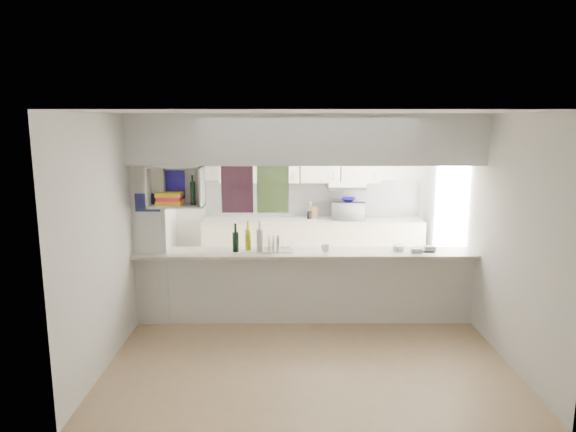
{
  "coord_description": "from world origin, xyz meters",
  "views": [
    {
      "loc": [
        -0.24,
        -6.18,
        2.52
      ],
      "look_at": [
        -0.21,
        0.5,
        1.27
      ],
      "focal_mm": 32.0,
      "sensor_mm": 36.0,
      "label": 1
    }
  ],
  "objects_px": {
    "bowl": "(348,199)",
    "wine_bottles": "(248,240)",
    "dish_rack": "(276,244)",
    "microwave": "(349,210)"
  },
  "relations": [
    {
      "from": "microwave",
      "to": "wine_bottles",
      "type": "bearing_deg",
      "value": 63.62
    },
    {
      "from": "bowl",
      "to": "dish_rack",
      "type": "relative_size",
      "value": 0.58
    },
    {
      "from": "bowl",
      "to": "microwave",
      "type": "bearing_deg",
      "value": -70.81
    },
    {
      "from": "microwave",
      "to": "bowl",
      "type": "relative_size",
      "value": 2.23
    },
    {
      "from": "bowl",
      "to": "wine_bottles",
      "type": "bearing_deg",
      "value": -125.24
    },
    {
      "from": "bowl",
      "to": "wine_bottles",
      "type": "relative_size",
      "value": 0.62
    },
    {
      "from": "wine_bottles",
      "to": "microwave",
      "type": "bearing_deg",
      "value": 54.22
    },
    {
      "from": "bowl",
      "to": "wine_bottles",
      "type": "height_order",
      "value": "wine_bottles"
    },
    {
      "from": "microwave",
      "to": "dish_rack",
      "type": "relative_size",
      "value": 1.3
    },
    {
      "from": "dish_rack",
      "to": "wine_bottles",
      "type": "xyz_separation_m",
      "value": [
        -0.35,
        -0.02,
        0.06
      ]
    }
  ]
}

